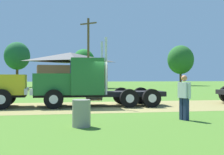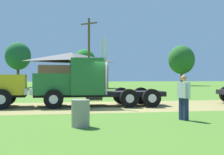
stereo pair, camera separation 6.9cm
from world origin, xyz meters
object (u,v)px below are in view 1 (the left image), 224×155
visitor_standing_near (184,96)px  steel_barrel (81,113)px  truck_foreground_white (83,84)px  shed_building (70,71)px  utility_pole_far (88,53)px

visitor_standing_near → steel_barrel: (-4.03, -0.86, -0.50)m
truck_foreground_white → steel_barrel: size_ratio=8.34×
truck_foreground_white → shed_building: shed_building is taller
truck_foreground_white → utility_pole_far: 17.11m
steel_barrel → shed_building: bearing=88.4°
truck_foreground_white → steel_barrel: 7.10m
steel_barrel → visitor_standing_near: bearing=12.0°
visitor_standing_near → shed_building: bearing=95.0°
visitor_standing_near → shed_building: (-3.02, 34.43, 1.68)m
shed_building → steel_barrel: bearing=-91.6°
utility_pole_far → steel_barrel: bearing=-96.2°
visitor_standing_near → steel_barrel: bearing=-168.0°
visitor_standing_near → utility_pole_far: (-1.44, 22.86, 3.49)m
truck_foreground_white → visitor_standing_near: (3.43, -6.17, -0.34)m
truck_foreground_white → steel_barrel: bearing=-94.9°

